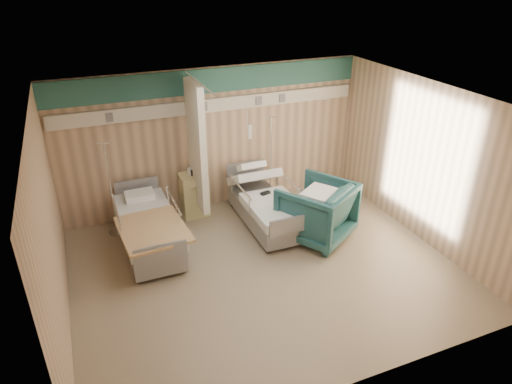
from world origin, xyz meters
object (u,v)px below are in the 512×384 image
(bed_right, at_px, (266,210))
(visitor_armchair, at_px, (316,211))
(iv_stand_right, at_px, (270,183))
(bed_left, at_px, (150,233))
(bedside_cabinet, at_px, (194,195))
(iv_stand_left, at_px, (115,216))

(bed_right, height_order, visitor_armchair, visitor_armchair)
(iv_stand_right, bearing_deg, visitor_armchair, -84.92)
(visitor_armchair, bearing_deg, bed_right, -80.68)
(bed_left, height_order, bedside_cabinet, bedside_cabinet)
(visitor_armchair, relative_size, iv_stand_right, 0.65)
(visitor_armchair, height_order, iv_stand_left, iv_stand_left)
(iv_stand_right, bearing_deg, bedside_cabinet, -178.69)
(bed_left, bearing_deg, bedside_cabinet, 40.60)
(visitor_armchair, bearing_deg, bed_left, -46.33)
(bed_right, xyz_separation_m, bed_left, (-2.20, 0.00, 0.00))
(visitor_armchair, distance_m, iv_stand_right, 1.70)
(bedside_cabinet, height_order, iv_stand_left, iv_stand_left)
(bedside_cabinet, xyz_separation_m, iv_stand_left, (-1.53, -0.14, -0.06))
(bed_right, xyz_separation_m, visitor_armchair, (0.65, -0.75, 0.22))
(bed_left, bearing_deg, iv_stand_right, 19.15)
(visitor_armchair, distance_m, iv_stand_left, 3.66)
(bed_left, relative_size, bedside_cabinet, 2.54)
(iv_stand_right, bearing_deg, bed_right, -118.06)
(bed_left, height_order, iv_stand_left, iv_stand_left)
(iv_stand_right, bearing_deg, bed_left, -160.85)
(bed_left, bearing_deg, iv_stand_left, 122.40)
(bed_right, relative_size, iv_stand_left, 1.21)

